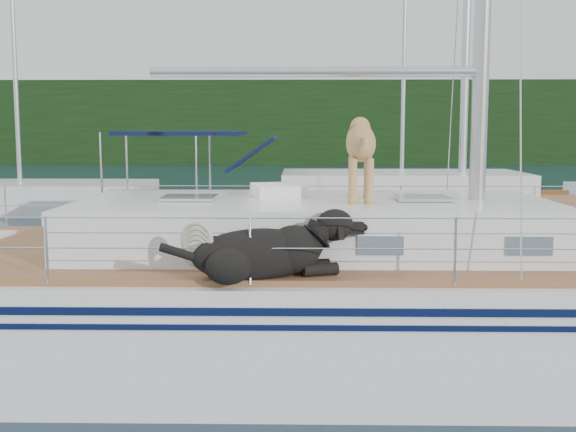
{
  "coord_description": "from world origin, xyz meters",
  "views": [
    {
      "loc": [
        0.65,
        -8.0,
        2.6
      ],
      "look_at": [
        0.5,
        0.2,
        1.6
      ],
      "focal_mm": 45.0,
      "sensor_mm": 36.0,
      "label": 1
    }
  ],
  "objects": [
    {
      "name": "tree_line",
      "position": [
        0.0,
        45.0,
        3.0
      ],
      "size": [
        90.0,
        3.0,
        6.0
      ],
      "primitive_type": "cube",
      "color": "black",
      "rests_on": "ground"
    },
    {
      "name": "bg_boat_west",
      "position": [
        -8.0,
        14.0,
        0.45
      ],
      "size": [
        8.0,
        3.0,
        11.65
      ],
      "color": "white",
      "rests_on": "ground"
    },
    {
      "name": "neighbor_sailboat",
      "position": [
        1.6,
        6.52,
        0.63
      ],
      "size": [
        11.0,
        3.5,
        13.3
      ],
      "color": "white",
      "rests_on": "ground"
    },
    {
      "name": "bg_boat_center",
      "position": [
        4.0,
        16.0,
        0.45
      ],
      "size": [
        7.2,
        3.0,
        11.65
      ],
      "color": "white",
      "rests_on": "ground"
    },
    {
      "name": "shore_bank",
      "position": [
        0.0,
        46.2,
        0.6
      ],
      "size": [
        92.0,
        1.0,
        1.2
      ],
      "primitive_type": "cube",
      "color": "#595147",
      "rests_on": "ground"
    },
    {
      "name": "main_sailboat",
      "position": [
        0.1,
        -0.01,
        0.68
      ],
      "size": [
        12.0,
        4.0,
        14.01
      ],
      "color": "white",
      "rests_on": "ground"
    },
    {
      "name": "ground",
      "position": [
        0.0,
        0.0,
        0.0
      ],
      "size": [
        120.0,
        120.0,
        0.0
      ],
      "primitive_type": "plane",
      "color": "black",
      "rests_on": "ground"
    }
  ]
}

